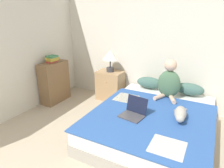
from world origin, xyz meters
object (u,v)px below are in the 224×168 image
at_px(pillow_far, 189,89).
at_px(bookshelf, 55,82).
at_px(person_sitting, 169,82).
at_px(cat_tabby, 180,114).
at_px(laptop_open, 133,112).
at_px(bed, 153,123).
at_px(book_stack_top, 52,59).
at_px(table_lamp, 110,57).
at_px(nightstand, 110,85).
at_px(pillow_near, 150,83).

distance_m(pillow_far, bookshelf, 2.65).
bearing_deg(person_sitting, cat_tabby, -64.44).
bearing_deg(cat_tabby, laptop_open, -79.57).
xyz_separation_m(bed, person_sitting, (0.06, 0.62, 0.48)).
bearing_deg(book_stack_top, person_sitting, 9.87).
relative_size(table_lamp, book_stack_top, 1.81).
height_order(bookshelf, book_stack_top, book_stack_top).
relative_size(person_sitting, nightstand, 1.09).
relative_size(bookshelf, book_stack_top, 3.38).
xyz_separation_m(pillow_near, person_sitting, (0.42, -0.28, 0.18)).
bearing_deg(bed, table_lamp, 144.46).
bearing_deg(bed, pillow_near, 112.03).
bearing_deg(table_lamp, pillow_far, 1.50).
height_order(bed, pillow_near, pillow_near).
distance_m(person_sitting, book_stack_top, 2.29).
distance_m(table_lamp, book_stack_top, 1.16).
bearing_deg(cat_tabby, nightstand, -128.39).
bearing_deg(book_stack_top, table_lamp, 32.94).
height_order(cat_tabby, bookshelf, bookshelf).
relative_size(bed, book_stack_top, 8.45).
xyz_separation_m(table_lamp, book_stack_top, (-0.98, -0.63, -0.03)).
height_order(person_sitting, cat_tabby, person_sitting).
distance_m(person_sitting, laptop_open, 0.97).
xyz_separation_m(pillow_near, pillow_far, (0.73, 0.00, 0.00)).
bearing_deg(person_sitting, table_lamp, 169.16).
xyz_separation_m(bed, pillow_near, (-0.37, 0.91, 0.31)).
height_order(cat_tabby, laptop_open, laptop_open).
bearing_deg(book_stack_top, bed, -6.06).
distance_m(table_lamp, bookshelf, 1.27).
relative_size(pillow_near, bookshelf, 0.59).
bearing_deg(table_lamp, person_sitting, -10.84).
xyz_separation_m(bed, laptop_open, (-0.22, -0.28, 0.25)).
xyz_separation_m(cat_tabby, laptop_open, (-0.61, -0.20, -0.03)).
bearing_deg(pillow_near, bed, -67.97).
distance_m(bed, person_sitting, 0.79).
bearing_deg(nightstand, bed, -35.38).
relative_size(laptop_open, bookshelf, 0.43).
bearing_deg(laptop_open, pillow_near, 105.96).
xyz_separation_m(person_sitting, cat_tabby, (0.33, -0.69, -0.20)).
distance_m(cat_tabby, book_stack_top, 2.63).
relative_size(pillow_near, cat_tabby, 0.91).
xyz_separation_m(pillow_far, laptop_open, (-0.59, -1.18, -0.05)).
bearing_deg(book_stack_top, pillow_near, 20.32).
distance_m(bed, book_stack_top, 2.32).
height_order(pillow_near, cat_tabby, pillow_near).
xyz_separation_m(pillow_near, nightstand, (-0.85, -0.04, -0.19)).
bearing_deg(bookshelf, bed, -6.12).
xyz_separation_m(cat_tabby, table_lamp, (-1.60, 0.94, 0.46)).
bearing_deg(table_lamp, pillow_near, 2.81).
height_order(pillow_near, laptop_open, laptop_open).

